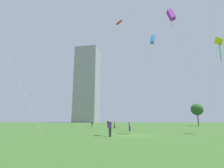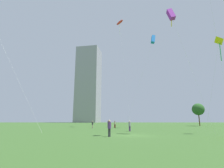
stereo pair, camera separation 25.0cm
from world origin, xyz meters
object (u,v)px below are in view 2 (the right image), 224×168
person_standing_4 (115,124)px  park_tree_0 (198,109)px  person_standing_2 (93,124)px  kite_flying_4 (153,39)px  person_standing_0 (109,127)px  person_standing_1 (108,123)px  kite_flying_2 (219,44)px  kite_flying_5 (120,23)px  distant_highrise_0 (89,85)px  kite_flying_3 (171,15)px  person_standing_3 (130,125)px

person_standing_4 → park_tree_0: bearing=-134.5°
person_standing_2 → kite_flying_4: bearing=66.8°
person_standing_0 → person_standing_2: 20.71m
person_standing_1 → person_standing_4: bearing=0.5°
person_standing_0 → kite_flying_2: (15.66, 4.28, 11.45)m
person_standing_1 → kite_flying_2: (16.83, -21.62, 11.47)m
person_standing_0 → kite_flying_5: bearing=30.2°
person_standing_0 → kite_flying_2: 19.87m
distant_highrise_0 → person_standing_4: bearing=-68.1°
person_standing_4 → kite_flying_4: (9.98, -0.85, 21.33)m
kite_flying_3 → kite_flying_4: (1.52, 18.42, 5.23)m
person_standing_2 → kite_flying_2: kite_flying_2 is taller
kite_flying_3 → park_tree_0: kite_flying_3 is taller
person_standing_2 → kite_flying_3: size_ratio=0.09×
person_standing_0 → distant_highrise_0: 138.79m
person_standing_1 → kite_flying_4: kite_flying_4 is taller
person_standing_4 → distant_highrise_0: distant_highrise_0 is taller
park_tree_0 → kite_flying_3: bearing=-118.7°
person_standing_3 → kite_flying_5: (-0.92, 18.79, 29.97)m
kite_flying_2 → distant_highrise_0: size_ratio=0.20×
person_standing_4 → distant_highrise_0: (-24.29, 109.58, 32.70)m
person_standing_1 → person_standing_4: 3.18m
person_standing_4 → distant_highrise_0: bearing=-60.5°
kite_flying_3 → kite_flying_2: bearing=3.0°
park_tree_0 → person_standing_0: bearing=-126.0°
kite_flying_5 → distant_highrise_0: (-25.81, 104.42, 2.71)m
person_standing_1 → kite_flying_2: bearing=6.6°
person_standing_2 → person_standing_1: bearing=118.5°
person_standing_0 → person_standing_3: person_standing_0 is taller
distant_highrise_0 → kite_flying_3: bearing=-66.4°
person_standing_3 → distant_highrise_0: (-26.72, 123.21, 32.68)m
person_standing_0 → park_tree_0: bearing=-1.8°
person_standing_0 → person_standing_2: size_ratio=1.11×
kite_flying_3 → kite_flying_4: 19.21m
person_standing_4 → kite_flying_4: bearing=-167.9°
person_standing_3 → kite_flying_5: kite_flying_5 is taller
kite_flying_2 → kite_flying_5: 33.27m
park_tree_0 → distant_highrise_0: (-51.33, 94.90, 28.40)m
person_standing_4 → kite_flying_2: bearing=145.7°
person_standing_0 → person_standing_3: size_ratio=1.05×
person_standing_1 → kite_flying_3: bearing=-6.6°
person_standing_4 → kite_flying_2: kite_flying_2 is taller
park_tree_0 → distant_highrise_0: distant_highrise_0 is taller
distant_highrise_0 → person_standing_3: bearing=-68.4°
distant_highrise_0 → kite_flying_2: bearing=-63.6°
kite_flying_2 → kite_flying_5: size_ratio=0.42×
person_standing_0 → kite_flying_4: kite_flying_4 is taller
kite_flying_3 → park_tree_0: (18.59, 33.94, -11.80)m
person_standing_0 → person_standing_4: size_ratio=1.07×
kite_flying_4 → park_tree_0: bearing=42.3°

